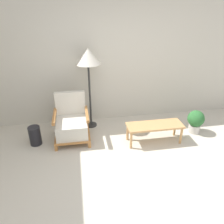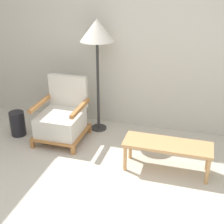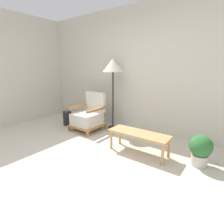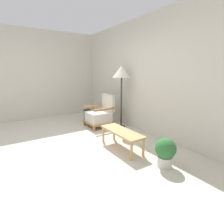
{
  "view_description": "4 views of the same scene",
  "coord_description": "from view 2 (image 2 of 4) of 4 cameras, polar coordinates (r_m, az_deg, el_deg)",
  "views": [
    {
      "loc": [
        -0.69,
        -2.11,
        2.37
      ],
      "look_at": [
        -0.11,
        1.36,
        0.55
      ],
      "focal_mm": 35.0,
      "sensor_mm": 36.0,
      "label": 1
    },
    {
      "loc": [
        0.88,
        -2.05,
        2.19
      ],
      "look_at": [
        -0.11,
        1.36,
        0.55
      ],
      "focal_mm": 50.0,
      "sensor_mm": 36.0,
      "label": 2
    },
    {
      "loc": [
        1.88,
        -1.34,
        1.39
      ],
      "look_at": [
        -0.11,
        1.36,
        0.55
      ],
      "focal_mm": 28.0,
      "sensor_mm": 36.0,
      "label": 3
    },
    {
      "loc": [
        3.19,
        -0.76,
        1.46
      ],
      "look_at": [
        -0.11,
        1.36,
        0.55
      ],
      "focal_mm": 28.0,
      "sensor_mm": 36.0,
      "label": 4
    }
  ],
  "objects": [
    {
      "name": "armchair",
      "position": [
        4.33,
        -9.13,
        -1.14
      ],
      "size": [
        0.64,
        0.66,
        0.85
      ],
      "color": "#B2753D",
      "rests_on": "ground_plane"
    },
    {
      "name": "coffee_table",
      "position": [
        3.67,
        10.11,
        -6.32
      ],
      "size": [
        1.02,
        0.35,
        0.36
      ],
      "color": "tan",
      "rests_on": "ground_plane"
    },
    {
      "name": "wall_back",
      "position": [
        4.41,
        4.52,
        13.74
      ],
      "size": [
        8.0,
        0.06,
        2.7
      ],
      "color": "beige",
      "rests_on": "ground_plane"
    },
    {
      "name": "vase",
      "position": [
        4.65,
        -16.88,
        -2.03
      ],
      "size": [
        0.21,
        0.21,
        0.35
      ],
      "primitive_type": "cylinder",
      "color": "black",
      "rests_on": "ground_plane"
    },
    {
      "name": "floor_lamp",
      "position": [
        4.22,
        -2.77,
        14.11
      ],
      "size": [
        0.46,
        0.46,
        1.61
      ],
      "color": "#2D2D2D",
      "rests_on": "ground_plane"
    }
  ]
}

